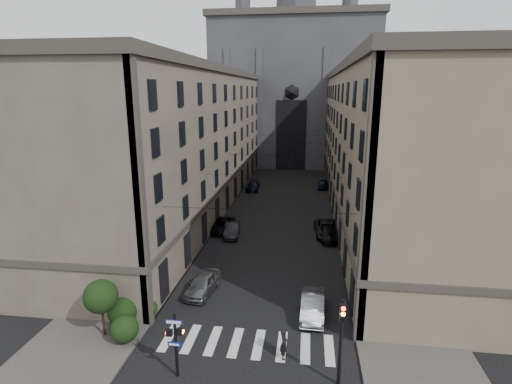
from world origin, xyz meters
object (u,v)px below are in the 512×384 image
at_px(car_left_near, 203,284).
at_px(car_right_midfar, 328,234).
at_px(car_right_far, 323,184).
at_px(pedestrian_signal_left, 175,340).
at_px(traffic_light_right, 341,333).
at_px(car_left_midnear, 232,230).
at_px(pedestrian, 284,344).
at_px(car_right_midnear, 327,229).
at_px(car_right_near, 313,305).
at_px(gothic_tower, 294,81).
at_px(car_left_midfar, 222,225).
at_px(car_left_far, 253,186).

height_order(car_left_near, car_right_midfar, car_left_near).
relative_size(car_left_near, car_right_far, 1.11).
distance_m(pedestrian_signal_left, traffic_light_right, 9.18).
height_order(car_left_midnear, pedestrian, pedestrian).
xyz_separation_m(car_left_midnear, car_right_midnear, (10.59, 1.55, 0.05)).
xyz_separation_m(car_right_midnear, car_right_far, (0.29, 22.37, -0.08)).
height_order(car_right_near, car_right_far, car_right_near).
height_order(gothic_tower, pedestrian, gothic_tower).
bearing_deg(car_left_near, gothic_tower, 93.21).
xyz_separation_m(gothic_tower, traffic_light_right, (5.60, -73.04, -14.51)).
bearing_deg(traffic_light_right, pedestrian_signal_left, -177.36).
bearing_deg(car_left_midfar, car_right_midnear, 3.68).
distance_m(gothic_tower, pedestrian, 73.10).
distance_m(gothic_tower, car_left_near, 66.21).
bearing_deg(traffic_light_right, gothic_tower, 94.38).
relative_size(car_right_near, car_right_midfar, 0.99).
bearing_deg(car_left_far, gothic_tower, 78.10).
height_order(car_right_midnear, car_right_far, car_right_midnear).
height_order(gothic_tower, traffic_light_right, gothic_tower).
relative_size(car_left_midfar, car_right_near, 1.06).
distance_m(car_right_near, car_right_midnear, 16.95).
bearing_deg(gothic_tower, pedestrian_signal_left, -92.74).
distance_m(car_left_midnear, car_left_far, 21.30).
relative_size(gothic_tower, car_right_far, 14.06).
xyz_separation_m(pedestrian_signal_left, traffic_light_right, (9.11, 0.42, 0.97)).
bearing_deg(car_right_far, pedestrian_signal_left, -98.42).
bearing_deg(gothic_tower, car_left_midnear, -95.27).
xyz_separation_m(car_left_near, car_left_midfar, (-1.61, 14.60, -0.08)).
xyz_separation_m(car_left_near, car_left_far, (-0.68, 34.40, -0.09)).
xyz_separation_m(car_right_near, pedestrian, (-1.76, -5.07, 0.20)).
distance_m(car_left_near, car_left_far, 34.41).
bearing_deg(gothic_tower, car_right_midfar, -83.22).
distance_m(car_left_midfar, car_right_midfar, 12.23).
bearing_deg(car_left_far, car_left_midfar, -94.51).
distance_m(traffic_light_right, car_right_far, 46.32).
distance_m(gothic_tower, car_right_near, 68.32).
relative_size(car_right_near, pedestrian, 2.41).
bearing_deg(car_right_far, gothic_tower, 106.36).
distance_m(car_right_midnear, car_right_midfar, 1.31).
xyz_separation_m(gothic_tower, pedestrian_signal_left, (-3.51, -73.46, -15.48)).
height_order(pedestrian_signal_left, car_left_far, pedestrian_signal_left).
bearing_deg(pedestrian, car_left_far, 6.05).
relative_size(car_right_midnear, car_right_far, 1.37).
bearing_deg(car_right_midnear, car_left_near, -129.00).
distance_m(traffic_light_right, car_left_midfar, 26.69).
height_order(traffic_light_right, car_right_midfar, traffic_light_right).
bearing_deg(gothic_tower, car_left_far, -100.09).
bearing_deg(car_left_far, car_left_midnear, -90.31).
bearing_deg(pedestrian, car_left_midnear, 14.86).
height_order(car_left_midfar, car_right_midfar, car_left_midfar).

